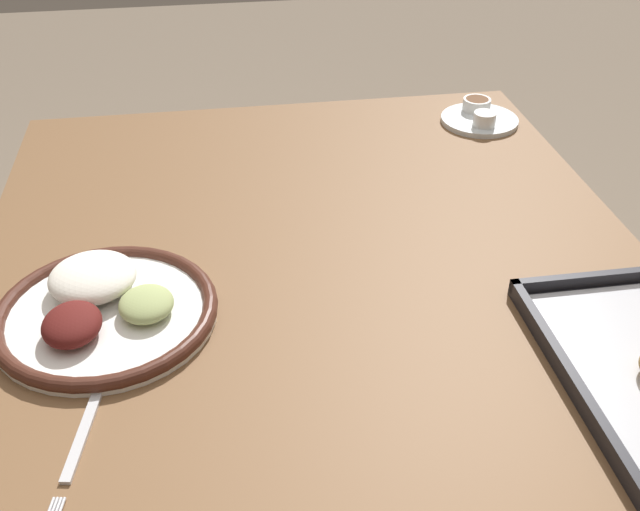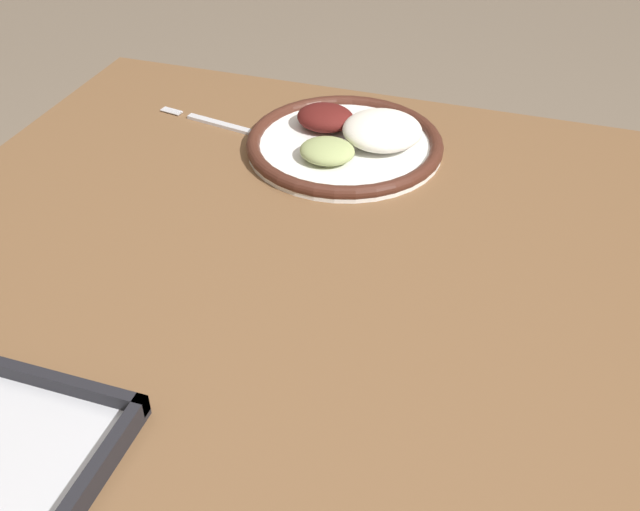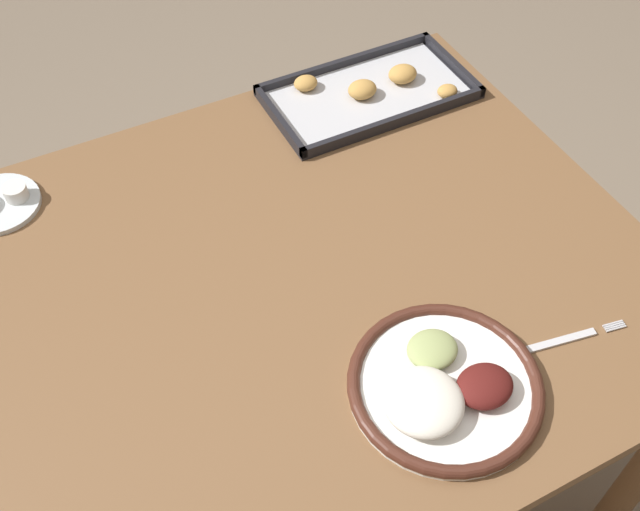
% 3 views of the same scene
% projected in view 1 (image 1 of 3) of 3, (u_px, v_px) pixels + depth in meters
% --- Properties ---
extents(dining_table, '(1.15, 0.98, 0.77)m').
position_uv_depth(dining_table, '(317.00, 320.00, 1.14)').
color(dining_table, brown).
rests_on(dining_table, ground_plane).
extents(dinner_plate, '(0.29, 0.29, 0.05)m').
position_uv_depth(dinner_plate, '(104.00, 308.00, 0.97)').
color(dinner_plate, white).
rests_on(dinner_plate, dining_table).
extents(fork, '(0.22, 0.05, 0.00)m').
position_uv_depth(fork, '(84.00, 430.00, 0.82)').
color(fork, silver).
rests_on(fork, dining_table).
extents(saucer_plate, '(0.15, 0.15, 0.04)m').
position_uv_depth(saucer_plate, '(480.00, 116.00, 1.47)').
color(saucer_plate, silver).
rests_on(saucer_plate, dining_table).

